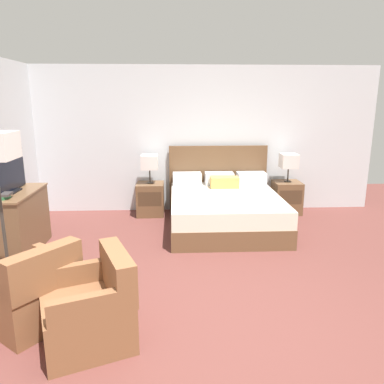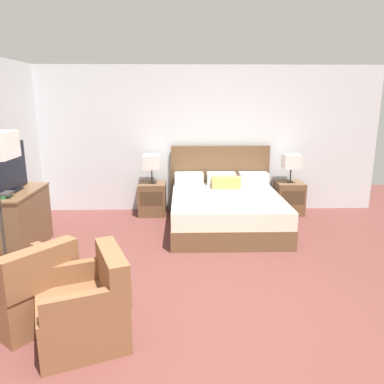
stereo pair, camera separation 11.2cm
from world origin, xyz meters
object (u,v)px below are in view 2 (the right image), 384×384
(book_blue_cover, at_px, (1,193))
(dresser, at_px, (16,220))
(armchair_companion, at_px, (86,308))
(tv, at_px, (10,168))
(bed, at_px, (225,208))
(table_lamp_left, at_px, (151,162))
(armchair_by_window, at_px, (29,292))
(nightstand_left, at_px, (152,199))
(nightstand_right, at_px, (289,198))
(table_lamp_right, at_px, (291,162))

(book_blue_cover, bearing_deg, dresser, 91.79)
(armchair_companion, bearing_deg, tv, 125.36)
(bed, relative_size, table_lamp_left, 4.03)
(dresser, xyz_separation_m, armchair_by_window, (0.81, -1.67, -0.13))
(bed, xyz_separation_m, armchair_by_window, (-2.06, -2.55, -0.01))
(nightstand_left, bearing_deg, dresser, -136.99)
(nightstand_right, bearing_deg, armchair_by_window, -135.30)
(nightstand_left, xyz_separation_m, tv, (-1.67, -1.56, 0.83))
(tv, bearing_deg, dresser, -165.06)
(nightstand_left, relative_size, tv, 0.64)
(table_lamp_left, distance_m, book_blue_cover, 2.51)
(table_lamp_left, xyz_separation_m, book_blue_cover, (-1.66, -1.89, -0.06))
(table_lamp_left, distance_m, armchair_by_window, 3.40)
(nightstand_left, bearing_deg, armchair_companion, -94.46)
(table_lamp_left, height_order, armchair_by_window, table_lamp_left)
(nightstand_left, height_order, book_blue_cover, book_blue_cover)
(dresser, relative_size, armchair_by_window, 1.12)
(armchair_by_window, bearing_deg, armchair_companion, -26.43)
(table_lamp_right, bearing_deg, nightstand_left, -179.97)
(nightstand_right, distance_m, book_blue_cover, 4.51)
(table_lamp_left, relative_size, tv, 0.56)
(bed, height_order, nightstand_left, bed)
(nightstand_left, bearing_deg, tv, -136.95)
(table_lamp_left, relative_size, book_blue_cover, 1.98)
(bed, relative_size, dresser, 1.83)
(table_lamp_right, distance_m, dresser, 4.38)
(nightstand_right, distance_m, armchair_by_window, 4.58)
(table_lamp_left, distance_m, tv, 2.29)
(table_lamp_right, distance_m, tv, 4.35)
(bed, bearing_deg, table_lamp_left, 150.73)
(bed, bearing_deg, armchair_by_window, -128.90)
(nightstand_left, xyz_separation_m, dresser, (-1.67, -1.56, 0.14))
(bed, xyz_separation_m, nightstand_left, (-1.20, 0.67, -0.02))
(table_lamp_left, relative_size, armchair_companion, 0.55)
(table_lamp_right, xyz_separation_m, tv, (-4.06, -1.56, 0.19))
(nightstand_left, bearing_deg, armchair_by_window, -104.97)
(book_blue_cover, distance_m, armchair_companion, 2.21)
(table_lamp_right, bearing_deg, armchair_by_window, -135.29)
(book_blue_cover, relative_size, armchair_companion, 0.28)
(armchair_by_window, bearing_deg, table_lamp_left, 75.04)
(bed, bearing_deg, dresser, -162.82)
(bed, height_order, tv, tv)
(table_lamp_left, height_order, book_blue_cover, table_lamp_left)
(nightstand_right, relative_size, armchair_companion, 0.63)
(table_lamp_left, bearing_deg, table_lamp_right, 0.00)
(nightstand_right, xyz_separation_m, table_lamp_left, (-2.40, 0.00, 0.64))
(armchair_companion, bearing_deg, dresser, 125.42)
(table_lamp_left, height_order, dresser, table_lamp_left)
(dresser, height_order, book_blue_cover, book_blue_cover)
(armchair_by_window, bearing_deg, table_lamp_right, 44.71)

